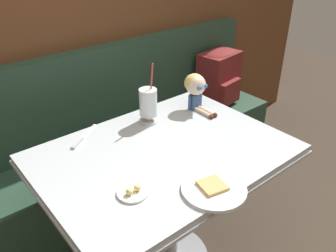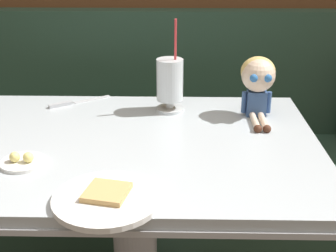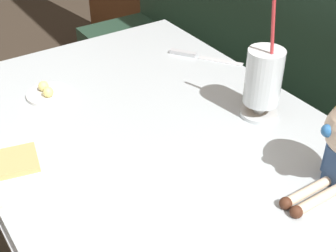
{
  "view_description": "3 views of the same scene",
  "coord_description": "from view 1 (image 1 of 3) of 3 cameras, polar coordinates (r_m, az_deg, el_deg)",
  "views": [
    {
      "loc": [
        -0.81,
        -0.84,
        1.61
      ],
      "look_at": [
        0.08,
        0.24,
        0.81
      ],
      "focal_mm": 37.23,
      "sensor_mm": 36.0,
      "label": 1
    },
    {
      "loc": [
        0.13,
        -1.07,
        1.31
      ],
      "look_at": [
        0.11,
        0.2,
        0.78
      ],
      "focal_mm": 50.22,
      "sensor_mm": 36.0,
      "label": 2
    },
    {
      "loc": [
        0.8,
        -0.3,
        1.4
      ],
      "look_at": [
        0.06,
        0.19,
        0.77
      ],
      "focal_mm": 50.0,
      "sensor_mm": 36.0,
      "label": 3
    }
  ],
  "objects": [
    {
      "name": "wood_panel_wall",
      "position": [
        2.1,
        -16.6,
        17.33
      ],
      "size": [
        4.4,
        0.08,
        2.4
      ],
      "primitive_type": "cube",
      "color": "brown",
      "rests_on": "ground"
    },
    {
      "name": "diner_table",
      "position": [
        1.68,
        -0.64,
        -9.56
      ],
      "size": [
        1.11,
        0.81,
        0.74
      ],
      "color": "#B2BCC1",
      "rests_on": "ground"
    },
    {
      "name": "backpack",
      "position": [
        2.62,
        8.4,
        8.16
      ],
      "size": [
        0.32,
        0.28,
        0.41
      ],
      "color": "maroon",
      "rests_on": "booth_bench"
    },
    {
      "name": "butter_saucer",
      "position": [
        1.33,
        -5.78,
        -10.69
      ],
      "size": [
        0.12,
        0.12,
        0.04
      ],
      "color": "white",
      "rests_on": "diner_table"
    },
    {
      "name": "booth_bench",
      "position": [
        2.24,
        -10.8,
        -5.8
      ],
      "size": [
        2.6,
        0.48,
        1.0
      ],
      "color": "#233D2D",
      "rests_on": "ground"
    },
    {
      "name": "milkshake_glass",
      "position": [
        1.75,
        -3.26,
        3.66
      ],
      "size": [
        0.1,
        0.1,
        0.32
      ],
      "color": "silver",
      "rests_on": "diner_table"
    },
    {
      "name": "seated_doll",
      "position": [
        1.88,
        4.56,
        6.42
      ],
      "size": [
        0.11,
        0.22,
        0.2
      ],
      "color": "#385689",
      "rests_on": "diner_table"
    },
    {
      "name": "toast_plate",
      "position": [
        1.35,
        7.49,
        -10.14
      ],
      "size": [
        0.25,
        0.25,
        0.03
      ],
      "color": "white",
      "rests_on": "diner_table"
    },
    {
      "name": "butter_knife",
      "position": [
        1.68,
        -14.11,
        -2.22
      ],
      "size": [
        0.2,
        0.15,
        0.01
      ],
      "color": "silver",
      "rests_on": "diner_table"
    }
  ]
}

